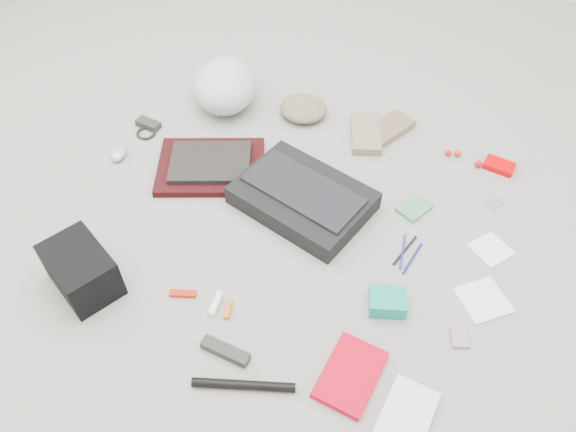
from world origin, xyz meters
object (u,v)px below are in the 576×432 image
at_px(laptop, 210,162).
at_px(accordion_wallet, 387,302).
at_px(messenger_bag, 303,198).
at_px(book_red, 350,375).
at_px(bike_helmet, 225,85).
at_px(camera_bag, 81,270).

relative_size(laptop, accordion_wallet, 2.68).
bearing_deg(messenger_bag, laptop, -170.12).
bearing_deg(book_red, accordion_wallet, 89.13).
height_order(messenger_bag, bike_helmet, bike_helmet).
height_order(bike_helmet, book_red, bike_helmet).
relative_size(laptop, camera_bag, 1.29).
height_order(bike_helmet, accordion_wallet, bike_helmet).
height_order(bike_helmet, camera_bag, bike_helmet).
height_order(laptop, accordion_wallet, accordion_wallet).
bearing_deg(accordion_wallet, book_red, -114.97).
xyz_separation_m(messenger_bag, accordion_wallet, (0.40, -0.28, -0.01)).
distance_m(bike_helmet, accordion_wallet, 1.14).
xyz_separation_m(bike_helmet, camera_bag, (0.04, -0.98, -0.02)).
bearing_deg(book_red, laptop, 147.51).
relative_size(bike_helmet, book_red, 1.48).
relative_size(laptop, book_red, 1.37).
xyz_separation_m(messenger_bag, camera_bag, (-0.48, -0.58, 0.04)).
bearing_deg(messenger_bag, bike_helmet, 156.39).
xyz_separation_m(camera_bag, book_red, (0.86, 0.05, -0.06)).
bearing_deg(messenger_bag, accordion_wallet, -21.29).
bearing_deg(accordion_wallet, bike_helmet, 123.54).
height_order(book_red, accordion_wallet, accordion_wallet).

